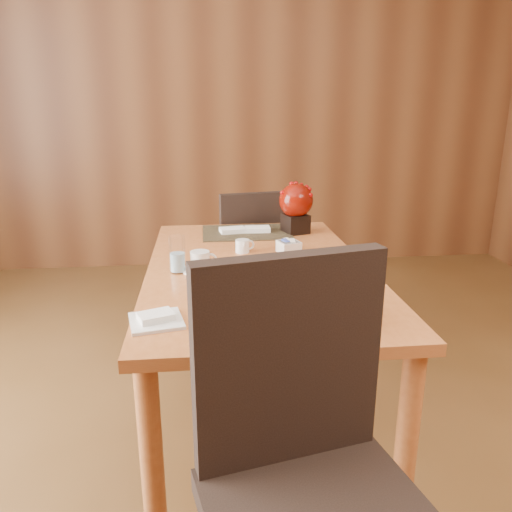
{
  "coord_description": "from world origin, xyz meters",
  "views": [
    {
      "loc": [
        -0.21,
        -1.34,
        1.39
      ],
      "look_at": [
        -0.03,
        0.35,
        0.87
      ],
      "focal_mm": 35.0,
      "sensor_mm": 36.0,
      "label": 1
    }
  ],
  "objects": [
    {
      "name": "back_wall",
      "position": [
        0.0,
        3.0,
        1.4
      ],
      "size": [
        5.0,
        0.02,
        2.8
      ],
      "primitive_type": "cube",
      "color": "brown",
      "rests_on": "ground"
    },
    {
      "name": "dining_table",
      "position": [
        0.0,
        0.6,
        0.65
      ],
      "size": [
        0.9,
        1.5,
        0.75
      ],
      "color": "#C26C35",
      "rests_on": "ground"
    },
    {
      "name": "placemat_near",
      "position": [
        0.0,
        0.05,
        0.75
      ],
      "size": [
        0.45,
        0.33,
        0.01
      ],
      "primitive_type": "cube",
      "color": "black",
      "rests_on": "dining_table"
    },
    {
      "name": "placemat_far",
      "position": [
        0.0,
        1.15,
        0.75
      ],
      "size": [
        0.45,
        0.33,
        0.01
      ],
      "primitive_type": "cube",
      "color": "black",
      "rests_on": "dining_table"
    },
    {
      "name": "soup_setting",
      "position": [
        0.04,
        0.07,
        0.81
      ],
      "size": [
        0.29,
        0.29,
        0.11
      ],
      "rotation": [
        0.0,
        0.0,
        -0.05
      ],
      "color": "white",
      "rests_on": "dining_table"
    },
    {
      "name": "coffee_cup",
      "position": [
        -0.24,
        0.56,
        0.79
      ],
      "size": [
        0.14,
        0.14,
        0.08
      ],
      "rotation": [
        0.0,
        0.0,
        -0.06
      ],
      "color": "white",
      "rests_on": "dining_table"
    },
    {
      "name": "water_glass",
      "position": [
        -0.32,
        0.55,
        0.82
      ],
      "size": [
        0.08,
        0.08,
        0.15
      ],
      "primitive_type": "cylinder",
      "rotation": [
        0.0,
        0.0,
        -0.25
      ],
      "color": "white",
      "rests_on": "dining_table"
    },
    {
      "name": "creamer_jug",
      "position": [
        -0.05,
        0.8,
        0.78
      ],
      "size": [
        0.09,
        0.09,
        0.06
      ],
      "primitive_type": null,
      "rotation": [
        0.0,
        0.0,
        0.2
      ],
      "color": "white",
      "rests_on": "dining_table"
    },
    {
      "name": "sugar_caddy",
      "position": [
        0.16,
        0.77,
        0.78
      ],
      "size": [
        0.11,
        0.11,
        0.05
      ],
      "primitive_type": "cube",
      "rotation": [
        0.0,
        0.0,
        0.29
      ],
      "color": "white",
      "rests_on": "dining_table"
    },
    {
      "name": "berry_decor",
      "position": [
        0.25,
        1.13,
        0.9
      ],
      "size": [
        0.17,
        0.17,
        0.26
      ],
      "rotation": [
        0.0,
        0.0,
        0.32
      ],
      "color": "black",
      "rests_on": "dining_table"
    },
    {
      "name": "napkins_far",
      "position": [
        0.0,
        1.15,
        0.77
      ],
      "size": [
        0.26,
        0.11,
        0.02
      ],
      "primitive_type": null,
      "rotation": [
        0.0,
        0.0,
        0.06
      ],
      "color": "white",
      "rests_on": "dining_table"
    },
    {
      "name": "bread_plate",
      "position": [
        -0.37,
        0.08,
        0.76
      ],
      "size": [
        0.19,
        0.19,
        0.01
      ],
      "primitive_type": "cube",
      "rotation": [
        0.0,
        0.0,
        0.21
      ],
      "color": "white",
      "rests_on": "dining_table"
    },
    {
      "name": "near_chair",
      "position": [
        0.01,
        -0.4,
        0.6
      ],
      "size": [
        0.59,
        0.59,
        1.06
      ],
      "rotation": [
        0.0,
        0.0,
        0.22
      ],
      "color": "black",
      "rests_on": "ground"
    },
    {
      "name": "far_chair",
      "position": [
        0.05,
        1.52,
        0.51
      ],
      "size": [
        0.49,
        0.5,
        0.91
      ],
      "rotation": [
        0.0,
        0.0,
        3.33
      ],
      "color": "black",
      "rests_on": "ground"
    }
  ]
}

